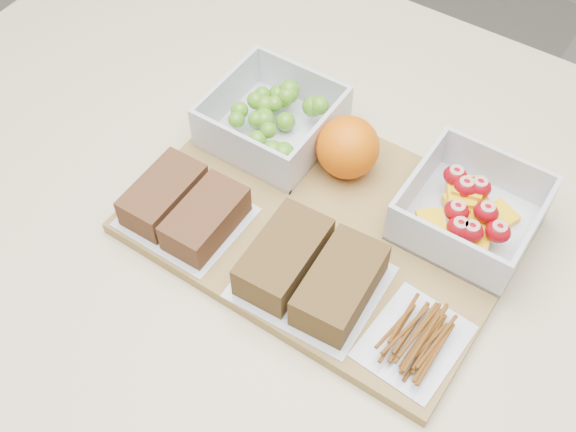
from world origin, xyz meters
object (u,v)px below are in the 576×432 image
Objects in this scene: cutting_board at (325,224)px; pretzel_bag at (415,336)px; fruit_container at (470,212)px; grape_container at (274,119)px; sandwich_bag_center at (312,271)px; orange at (348,147)px; sandwich_bag_left at (185,207)px.

cutting_board is 3.60× the size of pretzel_bag.
fruit_container is at bearing 96.51° from pretzel_bag.
grape_container and fruit_container have the same top height.
sandwich_bag_center reaches higher than pretzel_bag.
fruit_container is at bearing 0.42° from grape_container.
fruit_container reaches higher than sandwich_bag_center.
grape_container is 1.01× the size of fruit_container.
grape_container is 1.90× the size of orange.
pretzel_bag is (0.16, -0.08, 0.02)m from cutting_board.
pretzel_bag is at bearing -30.16° from grape_container.
cutting_board is 2.92× the size of fruit_container.
fruit_container reaches higher than pretzel_bag.
sandwich_bag_left is (-0.28, -0.17, -0.00)m from fruit_container.
grape_container reaches higher than sandwich_bag_center.
orange is at bearing -0.35° from grape_container.
cutting_board is 0.09m from sandwich_bag_center.
orange reaches higher than sandwich_bag_left.
pretzel_bag reaches higher than cutting_board.
fruit_container is 0.16m from orange.
fruit_container is at bearing 56.86° from sandwich_bag_center.
cutting_board is 2.73× the size of sandwich_bag_center.
cutting_board is 0.10m from orange.
pretzel_bag is (0.28, -0.17, -0.01)m from grape_container.
sandwich_bag_center is (0.17, 0.00, 0.00)m from sandwich_bag_left.
grape_container is 0.11m from orange.
cutting_board is at bearing -32.98° from grape_container.
cutting_board is at bearing -76.22° from orange.
fruit_container is 0.93× the size of sandwich_bag_center.
pretzel_bag is (0.13, -0.00, -0.01)m from sandwich_bag_center.
pretzel_bag is at bearing 0.48° from sandwich_bag_left.
orange is 0.65× the size of pretzel_bag.
orange is at bearing 104.56° from cutting_board.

